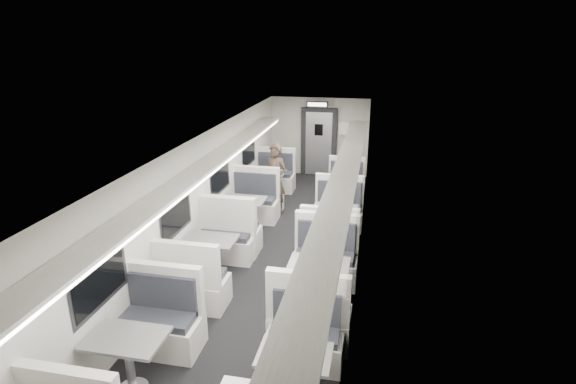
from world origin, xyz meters
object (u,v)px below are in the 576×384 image
at_px(booth_right_d, 294,378).
at_px(passenger, 275,179).
at_px(exit_sign, 317,104).
at_px(booth_left_a, 268,186).
at_px(booth_left_d, 130,363).
at_px(booth_right_a, 343,192).
at_px(vestibule_door, 319,143).
at_px(booth_right_c, 318,286).
at_px(booth_left_b, 243,216).
at_px(booth_right_b, 334,225).
at_px(booth_left_c, 211,259).

distance_m(booth_right_d, passenger, 6.14).
bearing_deg(booth_right_d, exit_sign, 96.48).
height_order(booth_left_a, booth_left_d, booth_left_d).
xyz_separation_m(booth_right_a, vestibule_door, (-1.00, 2.51, 0.68)).
relative_size(booth_left_d, passenger, 1.29).
bearing_deg(booth_right_d, booth_right_c, 90.00).
xyz_separation_m(booth_left_b, vestibule_door, (1.00, 4.75, 0.62)).
relative_size(booth_left_b, booth_right_b, 1.05).
distance_m(booth_right_c, vestibule_door, 7.36).
relative_size(vestibule_door, exit_sign, 3.39).
bearing_deg(booth_left_b, booth_left_c, -90.00).
distance_m(booth_left_d, booth_right_d, 2.01).
bearing_deg(booth_left_c, booth_left_d, -90.00).
relative_size(booth_left_c, exit_sign, 3.66).
distance_m(booth_left_a, vestibule_door, 2.79).
bearing_deg(exit_sign, booth_right_d, -83.52).
distance_m(booth_right_d, exit_sign, 9.06).
xyz_separation_m(booth_right_b, booth_right_c, (0.00, -2.48, 0.01)).
bearing_deg(booth_left_b, booth_left_a, 90.00).
height_order(booth_left_d, booth_right_b, booth_left_d).
relative_size(booth_left_a, booth_right_a, 1.12).
xyz_separation_m(booth_left_b, booth_left_c, (0.00, -1.98, -0.01)).
relative_size(booth_left_b, passenger, 1.34).
bearing_deg(booth_right_c, passenger, 112.29).
xyz_separation_m(booth_left_a, exit_sign, (1.00, 2.03, 1.88)).
bearing_deg(booth_left_a, booth_left_b, -90.00).
bearing_deg(booth_right_a, booth_left_a, -179.61).
relative_size(booth_left_c, booth_right_d, 1.09).
relative_size(booth_left_d, exit_sign, 3.63).
xyz_separation_m(passenger, vestibule_door, (0.59, 3.38, 0.17)).
xyz_separation_m(booth_left_d, booth_right_a, (2.00, 6.97, -0.05)).
bearing_deg(booth_right_a, booth_right_c, -90.00).
relative_size(booth_left_c, passenger, 1.30).
bearing_deg(passenger, booth_left_c, -72.64).
xyz_separation_m(booth_left_a, vestibule_door, (1.00, 2.52, 0.64)).
distance_m(booth_left_a, booth_right_c, 5.15).
relative_size(passenger, exit_sign, 2.82).
bearing_deg(booth_right_c, booth_right_d, -90.00).
distance_m(booth_left_a, booth_right_a, 2.00).
xyz_separation_m(booth_left_c, exit_sign, (1.00, 6.24, 1.87)).
bearing_deg(booth_right_a, booth_right_d, -90.00).
bearing_deg(booth_right_c, booth_left_c, 164.98).
xyz_separation_m(booth_right_b, booth_right_d, (0.00, -4.51, -0.03)).
bearing_deg(vestibule_door, booth_right_a, -68.26).
bearing_deg(passenger, booth_right_c, -43.37).
xyz_separation_m(booth_left_a, booth_right_d, (2.00, -6.77, -0.03)).
bearing_deg(booth_left_b, booth_right_a, 48.24).
relative_size(booth_right_d, vestibule_door, 0.99).
xyz_separation_m(booth_right_b, vestibule_door, (-1.00, 4.79, 0.64)).
height_order(booth_right_c, passenger, passenger).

